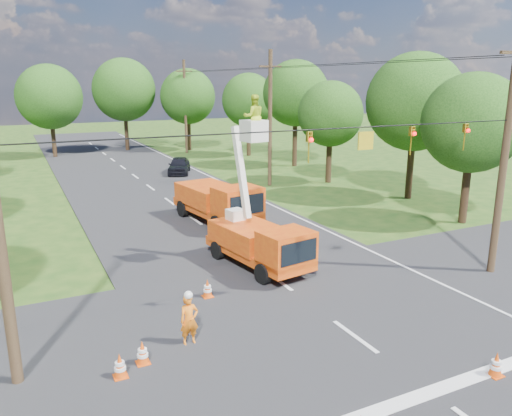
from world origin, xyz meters
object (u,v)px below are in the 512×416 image
traffic_cone_5 (120,366)px  tree_right_c (331,114)px  tree_right_e (248,100)px  tree_far_c (188,97)px  traffic_cone_4 (142,353)px  bucket_truck (260,232)px  tree_far_a (49,97)px  pole_right_far (185,106)px  distant_car (179,165)px  tree_far_b (124,90)px  pole_right_mid (270,118)px  traffic_cone_8 (208,289)px  traffic_cone_7 (250,202)px  traffic_cone_2 (250,245)px  second_truck (219,201)px  tree_right_b (415,102)px  tree_right_d (296,93)px  traffic_cone_1 (496,365)px  pole_right_near (505,151)px  tree_right_a (472,123)px  ground_worker (189,320)px  traffic_cone_3 (255,234)px

traffic_cone_5 → tree_right_c: tree_right_c is taller
tree_right_e → tree_far_c: (-4.30, 7.00, 0.25)m
traffic_cone_4 → traffic_cone_5: 0.81m
bucket_truck → tree_far_a: bearing=88.5°
pole_right_far → distant_car: bearing=-111.2°
traffic_cone_5 → tree_far_b: (10.01, 45.99, 6.45)m
traffic_cone_4 → tree_far_c: size_ratio=0.08×
tree_far_a → distant_car: bearing=-59.9°
pole_right_mid → tree_far_c: pole_right_mid is taller
traffic_cone_8 → tree_right_c: 23.48m
traffic_cone_7 → tree_right_c: size_ratio=0.09×
traffic_cone_2 → second_truck: bearing=83.7°
pole_right_mid → tree_right_b: 10.39m
pole_right_far → tree_far_c: bearing=63.4°
tree_right_d → second_truck: bearing=-132.4°
traffic_cone_1 → traffic_cone_7: 19.85m
traffic_cone_1 → traffic_cone_7: size_ratio=1.00×
traffic_cone_8 → tree_right_b: 21.16m
pole_right_mid → tree_far_c: size_ratio=1.09×
pole_right_near → traffic_cone_2: bearing=140.3°
tree_right_a → tree_right_b: tree_right_b is taller
tree_far_a → traffic_cone_7: bearing=-72.3°
second_truck → distant_car: second_truck is taller
tree_right_d → tree_far_b: (-11.80, 18.00, 0.13)m
tree_right_a → tree_right_c: tree_right_a is taller
tree_right_a → ground_worker: bearing=-161.5°
traffic_cone_2 → pole_right_mid: bearing=59.0°
traffic_cone_1 → pole_right_far: size_ratio=0.07×
distant_car → traffic_cone_5: (-10.79, -28.84, -0.36)m
tree_right_e → tree_far_b: (-10.80, 10.00, 1.00)m
ground_worker → tree_right_d: (19.54, 27.10, 5.88)m
traffic_cone_4 → tree_right_d: bearing=52.6°
traffic_cone_1 → traffic_cone_8: size_ratio=1.00×
traffic_cone_3 → traffic_cone_8: bearing=-130.4°
tree_far_a → tree_far_b: 8.27m
traffic_cone_7 → tree_right_d: bearing=49.8°
tree_right_a → pole_right_mid: bearing=109.7°
traffic_cone_8 → pole_right_far: pole_right_far is taller
bucket_truck → traffic_cone_4: (-6.35, -5.37, -1.22)m
traffic_cone_7 → pole_right_near: size_ratio=0.07×
second_truck → tree_right_b: 14.86m
ground_worker → tree_right_c: 26.60m
pole_right_mid → pole_right_far: size_ratio=1.00×
second_truck → bucket_truck: bearing=-106.3°
pole_right_mid → pole_right_far: (0.00, 20.00, 0.00)m
traffic_cone_3 → tree_right_d: size_ratio=0.07×
traffic_cone_8 → tree_far_c: 41.55m
bucket_truck → pole_right_mid: bearing=52.0°
tree_right_a → tree_far_b: size_ratio=0.80×
ground_worker → tree_far_a: 43.44m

